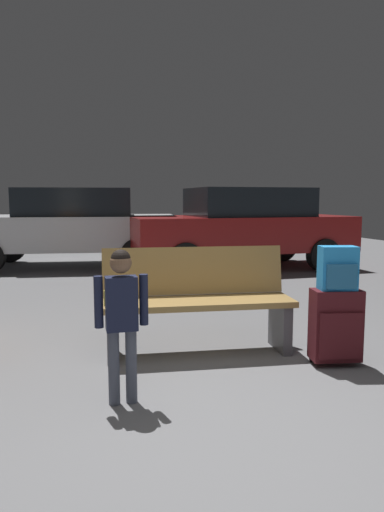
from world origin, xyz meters
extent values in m
cube|color=slate|center=(0.00, 4.00, -0.05)|extent=(18.00, 18.00, 0.10)
cube|color=#9E7A42|center=(0.27, 1.40, 0.44)|extent=(1.64, 0.61, 0.05)
cube|color=#9E7A42|center=(0.29, 1.65, 0.68)|extent=(1.60, 0.28, 0.42)
cube|color=#4C4C51|center=(-0.45, 1.48, 0.21)|extent=(0.12, 0.41, 0.41)
cube|color=#4C4C51|center=(0.98, 1.33, 0.21)|extent=(0.12, 0.41, 0.41)
cube|color=#471419|center=(1.23, 0.86, 0.32)|extent=(0.41, 0.27, 0.56)
cube|color=#471419|center=(1.21, 0.75, 0.26)|extent=(0.34, 0.09, 0.36)
cube|color=#A5A5AA|center=(1.24, 0.94, 0.59)|extent=(0.14, 0.05, 0.02)
cylinder|color=black|center=(1.09, 0.97, 0.02)|extent=(0.03, 0.05, 0.04)
cylinder|color=black|center=(1.40, 0.91, 0.02)|extent=(0.03, 0.05, 0.04)
cube|color=#268CD8|center=(1.23, 0.86, 0.77)|extent=(0.31, 0.22, 0.34)
cube|color=#23608E|center=(1.21, 0.77, 0.72)|extent=(0.23, 0.08, 0.19)
cylinder|color=black|center=(1.23, 0.86, 0.93)|extent=(0.06, 0.04, 0.02)
cylinder|color=#4C5160|center=(-0.42, 0.58, 0.24)|extent=(0.07, 0.07, 0.48)
cylinder|color=#4C5160|center=(-0.53, 0.59, 0.24)|extent=(0.07, 0.07, 0.48)
cube|color=#191E38|center=(-0.47, 0.59, 0.65)|extent=(0.20, 0.12, 0.34)
cylinder|color=#191E38|center=(-0.33, 0.58, 0.67)|extent=(0.06, 0.06, 0.33)
cylinder|color=#191E38|center=(-0.61, 0.59, 0.67)|extent=(0.06, 0.06, 0.33)
sphere|color=brown|center=(-0.47, 0.59, 0.91)|extent=(0.14, 0.14, 0.14)
sphere|color=black|center=(-0.47, 0.59, 0.93)|extent=(0.13, 0.13, 0.13)
cylinder|color=#E5D84C|center=(-0.54, 0.69, 0.67)|extent=(0.06, 0.06, 0.10)
cylinder|color=red|center=(-0.54, 0.69, 0.75)|extent=(0.01, 0.01, 0.06)
cube|color=maroon|center=(2.39, 5.98, 0.67)|extent=(4.14, 1.79, 0.64)
cube|color=black|center=(2.54, 5.98, 1.25)|extent=(2.13, 1.59, 0.52)
cylinder|color=black|center=(1.11, 5.15, 0.30)|extent=(0.60, 0.21, 0.60)
cylinder|color=black|center=(1.07, 6.75, 0.30)|extent=(0.60, 0.21, 0.60)
cylinder|color=black|center=(3.71, 5.21, 0.30)|extent=(0.60, 0.21, 0.60)
cylinder|color=black|center=(3.67, 6.81, 0.30)|extent=(0.60, 0.21, 0.60)
cube|color=silver|center=(-0.72, 7.12, 0.67)|extent=(4.29, 2.24, 0.64)
cube|color=black|center=(-0.57, 7.10, 1.25)|extent=(2.29, 1.81, 0.52)
cylinder|color=black|center=(-1.90, 8.08, 0.30)|extent=(0.62, 0.28, 0.60)
cylinder|color=black|center=(0.46, 6.15, 0.30)|extent=(0.62, 0.28, 0.60)
cylinder|color=black|center=(0.68, 7.73, 0.30)|extent=(0.62, 0.28, 0.60)
camera|label=1|loc=(-0.81, -2.32, 1.30)|focal=33.07mm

